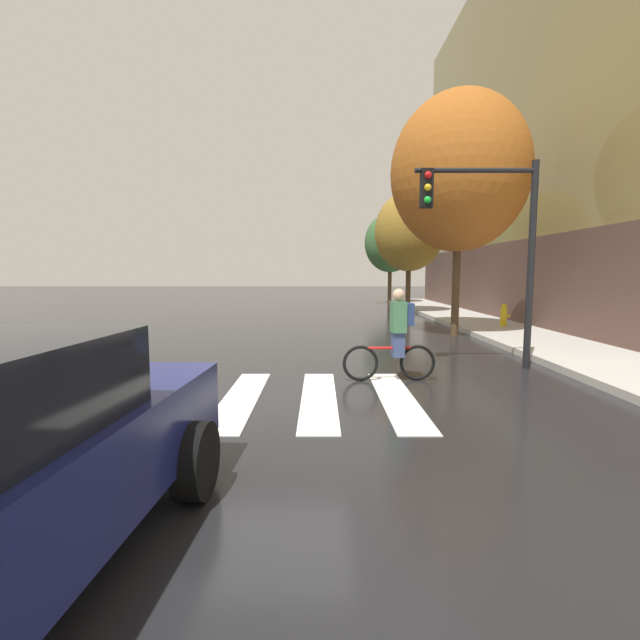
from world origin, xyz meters
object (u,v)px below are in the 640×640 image
Objects in this scene: cyclist at (398,335)px; street_tree_mid at (411,232)px; street_tree_far at (392,243)px; traffic_light_near at (493,228)px; fire_hydrant at (505,315)px; street_tree_near at (461,173)px.

cyclist is 14.10m from street_tree_mid.
cyclist is 20.64m from street_tree_far.
street_tree_mid is 1.02× the size of street_tree_far.
traffic_light_near is 12.45m from street_tree_mid.
street_tree_far is (-1.91, 13.00, 3.33)m from fire_hydrant.
street_tree_far is at bearing 98.36° from fire_hydrant.
street_tree_mid is 6.74m from street_tree_far.
street_tree_near is 1.28× the size of street_tree_mid.
street_tree_near is (2.89, 6.02, 4.19)m from cyclist.
cyclist is at bearing -98.49° from street_tree_far.
street_tree_near is at bearing 64.39° from cyclist.
street_tree_far is at bearing 89.49° from street_tree_near.
traffic_light_near is at bearing -115.03° from fire_hydrant.
street_tree_mid is (-0.04, 7.44, -1.11)m from street_tree_near.
cyclist is at bearing -115.61° from street_tree_near.
traffic_light_near is at bearing -92.83° from street_tree_far.
street_tree_mid reaches higher than fire_hydrant.
street_tree_near reaches higher than street_tree_far.
traffic_light_near is at bearing -99.40° from street_tree_near.
cyclist is 3.08m from traffic_light_near.
cyclist is 2.19× the size of fire_hydrant.
fire_hydrant is 13.55m from street_tree_far.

